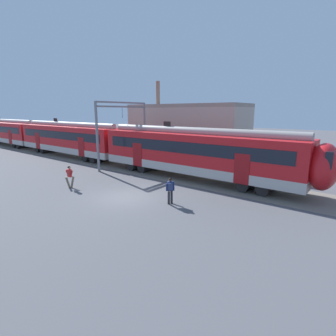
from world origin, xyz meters
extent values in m
plane|color=#515156|center=(0.00, 0.00, 0.00)|extent=(160.00, 160.00, 0.00)
cube|color=slate|center=(-10.25, 6.86, 0.01)|extent=(80.00, 4.40, 0.01)
cube|color=#B7B2AD|center=(0.75, 6.86, 1.05)|extent=(18.00, 3.06, 0.70)
cube|color=red|center=(0.75, 6.86, 2.60)|extent=(18.00, 3.00, 2.40)
cube|color=black|center=(0.75, 5.34, 2.80)|extent=(16.56, 0.03, 0.90)
cube|color=maroon|center=(5.70, 5.34, 1.75)|extent=(1.10, 0.04, 2.10)
cube|color=maroon|center=(-4.20, 5.34, 1.75)|extent=(1.10, 0.04, 2.10)
cylinder|color=#9C9793|center=(0.75, 6.86, 3.98)|extent=(17.64, 0.70, 0.70)
cube|color=black|center=(-1.95, 6.86, 4.53)|extent=(0.70, 0.12, 0.40)
cylinder|color=black|center=(7.03, 6.86, 0.45)|extent=(0.90, 2.40, 0.90)
cylinder|color=black|center=(5.63, 6.86, 0.45)|extent=(0.90, 2.40, 0.90)
cylinder|color=black|center=(-4.13, 6.86, 0.45)|extent=(0.90, 2.40, 0.90)
cylinder|color=black|center=(-5.53, 6.86, 0.45)|extent=(0.90, 2.40, 0.90)
ellipsoid|color=red|center=(10.30, 6.86, 2.25)|extent=(1.80, 2.85, 2.95)
cube|color=black|center=(10.65, 6.86, 2.85)|extent=(0.40, 2.40, 1.00)
cube|color=#B7B2AD|center=(-17.85, 6.86, 1.05)|extent=(18.00, 3.06, 0.70)
cube|color=red|center=(-17.85, 6.86, 2.60)|extent=(18.00, 3.00, 2.40)
cube|color=black|center=(-17.85, 5.34, 2.80)|extent=(16.56, 0.03, 0.90)
cube|color=maroon|center=(-12.90, 5.34, 1.75)|extent=(1.10, 0.04, 2.10)
cube|color=maroon|center=(-22.80, 5.34, 1.75)|extent=(1.10, 0.04, 2.10)
cylinder|color=#9C9793|center=(-17.85, 6.86, 3.98)|extent=(17.64, 0.70, 0.70)
cube|color=black|center=(-20.55, 6.86, 4.53)|extent=(0.70, 0.12, 0.40)
cylinder|color=black|center=(-11.57, 6.86, 0.45)|extent=(0.90, 2.40, 0.90)
cylinder|color=black|center=(-12.97, 6.86, 0.45)|extent=(0.90, 2.40, 0.90)
cylinder|color=black|center=(-22.73, 6.86, 0.45)|extent=(0.90, 2.40, 0.90)
cylinder|color=black|center=(-24.13, 6.86, 0.45)|extent=(0.90, 2.40, 0.90)
cube|color=#B7B2AD|center=(-36.45, 6.86, 1.05)|extent=(18.00, 3.06, 0.70)
cube|color=red|center=(-36.45, 6.86, 2.60)|extent=(18.00, 3.00, 2.40)
cube|color=maroon|center=(-31.50, 5.34, 1.75)|extent=(1.10, 0.04, 2.10)
cylinder|color=#9C9793|center=(-36.45, 6.86, 3.98)|extent=(17.64, 0.70, 0.70)
cylinder|color=black|center=(-30.17, 6.86, 0.45)|extent=(0.90, 2.40, 0.90)
cylinder|color=black|center=(-31.57, 6.86, 0.45)|extent=(0.90, 2.40, 0.90)
cylinder|color=#6B6051|center=(-4.78, -0.98, 0.43)|extent=(0.23, 0.38, 0.87)
cylinder|color=#6B6051|center=(-5.02, -1.21, 0.43)|extent=(0.23, 0.38, 0.87)
cube|color=red|center=(-4.90, -1.09, 1.14)|extent=(0.41, 0.32, 0.56)
cylinder|color=red|center=(-5.13, -1.12, 1.09)|extent=(0.14, 0.26, 0.52)
cylinder|color=red|center=(-4.67, -1.06, 1.09)|extent=(0.14, 0.26, 0.52)
sphere|color=tan|center=(-4.89, -1.07, 1.53)|extent=(0.22, 0.22, 0.22)
sphere|color=black|center=(-4.90, -1.09, 1.56)|extent=(0.20, 0.20, 0.20)
cylinder|color=#28282D|center=(3.08, 0.92, 0.43)|extent=(0.34, 0.37, 0.87)
cylinder|color=#28282D|center=(3.12, 0.59, 0.43)|extent=(0.34, 0.37, 0.87)
cube|color=navy|center=(3.10, 0.75, 1.14)|extent=(0.43, 0.41, 0.56)
cylinder|color=navy|center=(2.98, 0.55, 1.09)|extent=(0.23, 0.25, 0.52)
cylinder|color=navy|center=(3.22, 0.95, 1.09)|extent=(0.23, 0.25, 0.52)
sphere|color=brown|center=(3.09, 0.77, 1.53)|extent=(0.22, 0.22, 0.22)
sphere|color=black|center=(3.10, 0.75, 1.56)|extent=(0.20, 0.20, 0.20)
cube|color=navy|center=(3.22, 0.61, 1.16)|extent=(0.32, 0.30, 0.40)
cylinder|color=gray|center=(-7.67, 3.66, 3.25)|extent=(0.24, 0.24, 6.50)
cylinder|color=gray|center=(-7.67, 10.06, 3.25)|extent=(0.24, 0.24, 6.50)
cube|color=gray|center=(-7.67, 6.86, 6.45)|extent=(0.20, 6.40, 0.16)
cube|color=gray|center=(-7.67, 6.86, 6.05)|extent=(0.20, 6.40, 0.16)
cylinder|color=black|center=(-7.67, 6.86, 5.45)|extent=(0.03, 0.03, 1.00)
cube|color=#B2A899|center=(-4.82, 14.03, 3.00)|extent=(14.07, 5.00, 6.00)
cube|color=gray|center=(-4.82, 14.03, 6.20)|extent=(14.07, 5.00, 0.40)
cylinder|color=#8C6656|center=(-9.04, 14.03, 7.60)|extent=(0.50, 0.50, 3.20)
camera|label=1|loc=(12.45, -11.42, 5.58)|focal=28.00mm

